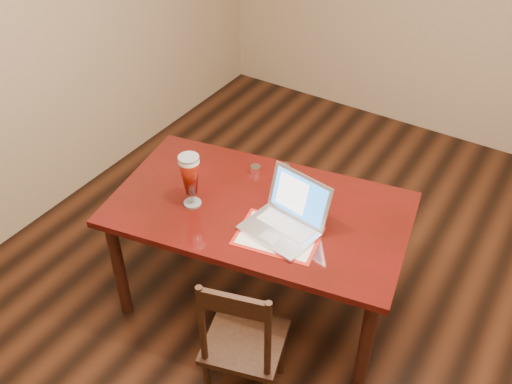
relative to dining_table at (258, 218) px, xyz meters
The scene contains 4 objects.
ground 0.84m from the dining_table, ahead, with size 5.00×5.00×0.00m, color black.
room_shell 1.22m from the dining_table, ahead, with size 4.51×5.01×2.71m.
dining_table is the anchor object (origin of this frame).
dining_chair 0.68m from the dining_table, 64.27° to the right, with size 0.46×0.45×0.88m.
Camera 1 is at (0.71, -1.90, 2.68)m, focal length 40.00 mm.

